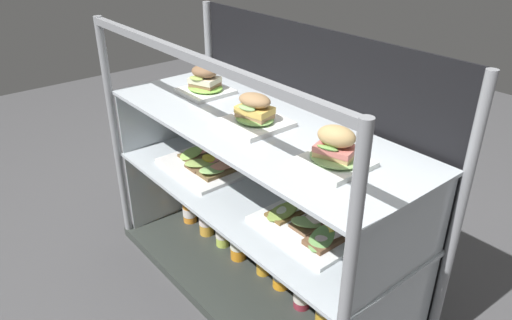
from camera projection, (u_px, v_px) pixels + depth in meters
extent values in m
cube|color=#464648|center=(256.00, 286.00, 1.95)|extent=(6.00, 6.00, 0.02)
cube|color=#323733|center=(256.00, 280.00, 1.93)|extent=(1.28, 0.52, 0.04)
cylinder|color=gray|center=(116.00, 138.00, 2.00)|extent=(0.03, 0.03, 0.99)
cylinder|color=gray|center=(345.00, 310.00, 1.15)|extent=(0.03, 0.03, 0.99)
cylinder|color=gray|center=(211.00, 111.00, 2.27)|extent=(0.03, 0.03, 0.99)
cylinder|color=gray|center=(454.00, 233.00, 1.42)|extent=(0.03, 0.03, 0.99)
cube|color=gray|center=(190.00, 56.00, 1.35)|extent=(1.25, 0.03, 0.03)
cube|color=black|center=(307.00, 152.00, 1.84)|extent=(1.22, 0.01, 0.95)
cube|color=silver|center=(174.00, 178.00, 2.25)|extent=(0.01, 0.45, 0.37)
cube|color=silver|center=(256.00, 195.00, 1.74)|extent=(1.24, 0.47, 0.01)
cube|color=silver|center=(168.00, 111.00, 2.09)|extent=(0.01, 0.45, 0.26)
cube|color=silver|center=(402.00, 245.00, 1.27)|extent=(0.01, 0.45, 0.26)
cube|color=silver|center=(256.00, 125.00, 1.62)|extent=(1.24, 0.47, 0.01)
cube|color=white|center=(205.00, 91.00, 1.88)|extent=(0.18, 0.18, 0.01)
ellipsoid|color=#84C748|center=(205.00, 87.00, 1.87)|extent=(0.15, 0.13, 0.02)
cube|color=#946B49|center=(205.00, 85.00, 1.86)|extent=(0.12, 0.11, 0.02)
cube|color=beige|center=(205.00, 80.00, 1.85)|extent=(0.13, 0.12, 0.02)
ellipsoid|color=#97AF52|center=(197.00, 78.00, 1.83)|extent=(0.07, 0.05, 0.02)
ellipsoid|color=brown|center=(204.00, 71.00, 1.84)|extent=(0.13, 0.12, 0.05)
cube|color=white|center=(255.00, 123.00, 1.60)|extent=(0.20, 0.20, 0.02)
ellipsoid|color=#85BD61|center=(255.00, 118.00, 1.59)|extent=(0.14, 0.12, 0.02)
cube|color=tan|center=(255.00, 115.00, 1.58)|extent=(0.13, 0.10, 0.02)
cube|color=#E8BF58|center=(255.00, 110.00, 1.57)|extent=(0.13, 0.10, 0.02)
ellipsoid|color=#8ABC6C|center=(247.00, 108.00, 1.55)|extent=(0.07, 0.04, 0.02)
ellipsoid|color=#9F7A51|center=(255.00, 100.00, 1.56)|extent=(0.13, 0.10, 0.04)
cube|color=white|center=(334.00, 163.00, 1.35)|extent=(0.18, 0.18, 0.02)
ellipsoid|color=#94C470|center=(335.00, 158.00, 1.34)|extent=(0.15, 0.13, 0.02)
cube|color=#E0B572|center=(335.00, 154.00, 1.34)|extent=(0.12, 0.10, 0.02)
cube|color=#D37369|center=(335.00, 149.00, 1.33)|extent=(0.13, 0.11, 0.02)
ellipsoid|color=#75A850|center=(328.00, 148.00, 1.30)|extent=(0.07, 0.05, 0.02)
ellipsoid|color=tan|center=(337.00, 136.00, 1.31)|extent=(0.13, 0.11, 0.06)
cube|color=white|center=(212.00, 163.00, 1.93)|extent=(0.34, 0.33, 0.01)
cube|color=brown|center=(205.00, 151.00, 2.00)|extent=(0.08, 0.22, 0.01)
ellipsoid|color=#A2D35F|center=(191.00, 153.00, 1.96)|extent=(0.09, 0.13, 0.03)
ellipsoid|color=#F69C82|center=(205.00, 148.00, 2.00)|extent=(0.07, 0.18, 0.01)
cylinder|color=yellow|center=(210.00, 143.00, 2.02)|extent=(0.06, 0.06, 0.03)
cube|color=brown|center=(216.00, 160.00, 1.93)|extent=(0.08, 0.25, 0.01)
ellipsoid|color=#A1BD5C|center=(200.00, 163.00, 1.89)|extent=(0.10, 0.14, 0.03)
ellipsoid|color=#EB9181|center=(216.00, 157.00, 1.93)|extent=(0.07, 0.20, 0.01)
cylinder|color=yellow|center=(209.00, 158.00, 1.90)|extent=(0.07, 0.07, 0.02)
cube|color=brown|center=(229.00, 167.00, 1.88)|extent=(0.08, 0.25, 0.02)
ellipsoid|color=#A0D273|center=(213.00, 170.00, 1.83)|extent=(0.09, 0.13, 0.04)
ellipsoid|color=#EF9F7C|center=(229.00, 163.00, 1.87)|extent=(0.07, 0.20, 0.02)
cylinder|color=yellow|center=(231.00, 160.00, 1.86)|extent=(0.04, 0.04, 0.02)
cube|color=white|center=(318.00, 223.00, 1.57)|extent=(0.34, 0.33, 0.01)
cube|color=brown|center=(298.00, 207.00, 1.63)|extent=(0.08, 0.24, 0.01)
ellipsoid|color=olive|center=(283.00, 212.00, 1.59)|extent=(0.08, 0.13, 0.04)
ellipsoid|color=silver|center=(298.00, 203.00, 1.62)|extent=(0.07, 0.19, 0.02)
cylinder|color=yellow|center=(308.00, 198.00, 1.63)|extent=(0.07, 0.07, 0.02)
cube|color=brown|center=(324.00, 217.00, 1.58)|extent=(0.08, 0.25, 0.01)
ellipsoid|color=#9CC970|center=(308.00, 222.00, 1.53)|extent=(0.10, 0.14, 0.05)
ellipsoid|color=#F0DFCA|center=(324.00, 213.00, 1.57)|extent=(0.07, 0.20, 0.02)
cylinder|color=yellow|center=(320.00, 215.00, 1.54)|extent=(0.04, 0.05, 0.02)
cube|color=brown|center=(336.00, 233.00, 1.49)|extent=(0.08, 0.22, 0.02)
ellipsoid|color=#6B9E52|center=(321.00, 238.00, 1.45)|extent=(0.10, 0.13, 0.05)
ellipsoid|color=silver|center=(337.00, 229.00, 1.49)|extent=(0.07, 0.18, 0.02)
cylinder|color=yellow|center=(329.00, 228.00, 1.47)|extent=(0.04, 0.04, 0.02)
cylinder|color=orange|center=(190.00, 207.00, 2.23)|extent=(0.06, 0.06, 0.15)
cylinder|color=silver|center=(190.00, 211.00, 2.24)|extent=(0.07, 0.07, 0.04)
cylinder|color=orange|center=(188.00, 190.00, 2.19)|extent=(0.04, 0.04, 0.04)
cylinder|color=silver|center=(188.00, 185.00, 2.18)|extent=(0.04, 0.04, 0.01)
cylinder|color=gold|center=(206.00, 216.00, 2.14)|extent=(0.07, 0.07, 0.19)
cylinder|color=white|center=(206.00, 218.00, 2.14)|extent=(0.07, 0.07, 0.06)
cylinder|color=gold|center=(205.00, 193.00, 2.08)|extent=(0.03, 0.03, 0.05)
cylinder|color=black|center=(205.00, 187.00, 2.07)|extent=(0.04, 0.04, 0.01)
cylinder|color=#BFDA54|center=(223.00, 229.00, 2.07)|extent=(0.06, 0.06, 0.16)
cylinder|color=silver|center=(223.00, 230.00, 2.07)|extent=(0.06, 0.06, 0.07)
cylinder|color=#B7CD42|center=(222.00, 210.00, 2.02)|extent=(0.03, 0.03, 0.03)
cylinder|color=gold|center=(222.00, 206.00, 2.01)|extent=(0.03, 0.03, 0.01)
cylinder|color=orange|center=(238.00, 241.00, 1.99)|extent=(0.07, 0.07, 0.17)
cylinder|color=white|center=(238.00, 242.00, 1.99)|extent=(0.07, 0.07, 0.05)
cylinder|color=orange|center=(238.00, 220.00, 1.94)|extent=(0.03, 0.03, 0.04)
cylinder|color=black|center=(238.00, 214.00, 1.93)|extent=(0.04, 0.04, 0.01)
cylinder|color=gold|center=(263.00, 253.00, 1.90)|extent=(0.06, 0.06, 0.19)
cylinder|color=white|center=(263.00, 252.00, 1.90)|extent=(0.06, 0.06, 0.06)
cylinder|color=orange|center=(263.00, 230.00, 1.85)|extent=(0.03, 0.03, 0.03)
cylinder|color=#2769B0|center=(263.00, 225.00, 1.84)|extent=(0.04, 0.04, 0.01)
cylinder|color=orange|center=(282.00, 269.00, 1.84)|extent=(0.07, 0.07, 0.17)
cylinder|color=silver|center=(281.00, 272.00, 1.84)|extent=(0.07, 0.07, 0.05)
cylinder|color=orange|center=(282.00, 246.00, 1.79)|extent=(0.03, 0.03, 0.05)
cylinder|color=teal|center=(282.00, 240.00, 1.77)|extent=(0.04, 0.04, 0.01)
cylinder|color=maroon|center=(302.00, 291.00, 1.75)|extent=(0.06, 0.06, 0.14)
cylinder|color=silver|center=(302.00, 295.00, 1.76)|extent=(0.06, 0.06, 0.05)
cylinder|color=maroon|center=(303.00, 272.00, 1.71)|extent=(0.03, 0.03, 0.04)
cylinder|color=white|center=(304.00, 266.00, 1.69)|extent=(0.03, 0.03, 0.02)
cylinder|color=gold|center=(326.00, 306.00, 1.66)|extent=(0.07, 0.07, 0.17)
cylinder|color=silver|center=(326.00, 304.00, 1.66)|extent=(0.07, 0.07, 0.05)
cylinder|color=gold|center=(328.00, 282.00, 1.61)|extent=(0.03, 0.03, 0.04)
cylinder|color=#2C71B1|center=(329.00, 276.00, 1.60)|extent=(0.04, 0.04, 0.01)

